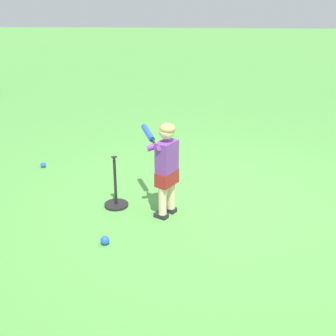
{
  "coord_description": "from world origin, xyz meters",
  "views": [
    {
      "loc": [
        -0.34,
        -4.95,
        2.5
      ],
      "look_at": [
        -0.55,
        -0.05,
        0.45
      ],
      "focal_mm": 49.2,
      "sensor_mm": 36.0,
      "label": 1
    }
  ],
  "objects_px": {
    "batting_tee": "(116,198)",
    "play_ball_midfield": "(43,165)",
    "child_batter": "(165,161)",
    "play_ball_far_right": "(105,240)"
  },
  "relations": [
    {
      "from": "batting_tee",
      "to": "play_ball_midfield",
      "type": "bearing_deg",
      "value": 136.84
    },
    {
      "from": "child_batter",
      "to": "batting_tee",
      "type": "height_order",
      "value": "child_batter"
    },
    {
      "from": "child_batter",
      "to": "play_ball_midfield",
      "type": "xyz_separation_m",
      "value": [
        -1.79,
        1.3,
        -0.61
      ]
    },
    {
      "from": "play_ball_midfield",
      "to": "play_ball_far_right",
      "type": "xyz_separation_m",
      "value": [
        1.21,
        -1.97,
        0.01
      ]
    },
    {
      "from": "child_batter",
      "to": "play_ball_midfield",
      "type": "bearing_deg",
      "value": 144.06
    },
    {
      "from": "play_ball_midfield",
      "to": "play_ball_far_right",
      "type": "distance_m",
      "value": 2.31
    },
    {
      "from": "batting_tee",
      "to": "play_ball_far_right",
      "type": "bearing_deg",
      "value": -89.3
    },
    {
      "from": "play_ball_midfield",
      "to": "batting_tee",
      "type": "xyz_separation_m",
      "value": [
        1.2,
        -1.13,
        0.07
      ]
    },
    {
      "from": "play_ball_far_right",
      "to": "batting_tee",
      "type": "bearing_deg",
      "value": 90.7
    },
    {
      "from": "child_batter",
      "to": "batting_tee",
      "type": "relative_size",
      "value": 1.74
    }
  ]
}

